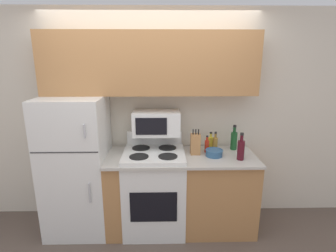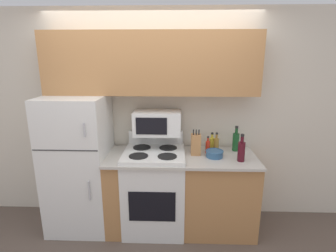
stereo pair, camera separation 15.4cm
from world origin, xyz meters
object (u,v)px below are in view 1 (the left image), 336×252
Objects in this scene: microwave at (156,123)px; bowl at (214,153)px; knife_block at (195,144)px; refrigerator at (77,166)px; bottle_cooking_spray at (211,143)px; bottle_wine_red at (241,149)px; bottle_vinegar at (215,144)px; bottle_wine_green at (234,140)px; stove at (154,189)px; bottle_hot_sauce at (207,146)px.

bowl is (0.65, -0.18, -0.30)m from microwave.
knife_block is (0.44, -0.11, -0.22)m from microwave.
knife_block is at bearing -14.05° from microwave.
bottle_cooking_spray is (1.55, 0.16, 0.21)m from refrigerator.
bottle_wine_red reaches higher than bowl.
bottle_vinegar is 0.08m from bottle_cooking_spray.
bottle_cooking_spray is 0.73× the size of bottle_wine_green.
stove is 0.86m from bottle_cooking_spray.
bowl is 0.99× the size of bottle_hot_sauce.
bottle_wine_red is 1.36× the size of bottle_cooking_spray.
bottle_cooking_spray reaches higher than bottle_hot_sauce.
microwave is at bearing 174.75° from bottle_hot_sauce.
bottle_hot_sauce is at bearing 3.04° from refrigerator.
refrigerator is 8.00× the size of bowl.
microwave reaches higher than bottle_cooking_spray.
stove is at bearing -175.00° from knife_block.
knife_block is at bearing 159.27° from bottle_wine_red.
refrigerator is at bearing -174.71° from bottle_wine_green.
bottle_wine_green is (0.34, 0.09, 0.04)m from bottle_hot_sauce.
stove is 0.72m from knife_block.
bottle_wine_green reaches higher than bottle_hot_sauce.
bottle_vinegar is (0.04, 0.15, 0.05)m from bowl.
refrigerator is 5.31× the size of knife_block.
bottle_hot_sauce is at bearing -5.25° from microwave.
bottle_wine_red is at bearing -8.25° from stove.
knife_block is 0.50m from bottle_wine_green.
knife_block is (0.47, 0.04, 0.54)m from stove.
bottle_wine_green is at bearing 88.08° from bottle_wine_red.
bottle_hot_sauce is (0.14, 0.06, -0.04)m from knife_block.
microwave reaches higher than bottle_hot_sauce.
microwave is at bearing 79.33° from stove.
stove is at bearing -170.74° from bottle_vinegar.
stove is at bearing -170.89° from bottle_hot_sauce.
bottle_wine_green is (0.24, 0.07, 0.02)m from bottle_vinegar.
bottle_vinegar is at bearing -55.92° from bottle_cooking_spray.
bottle_wine_green reaches higher than knife_block.
refrigerator is at bearing 175.12° from bottle_wine_red.
bottle_cooking_spray is 0.10m from bottle_hot_sauce.
microwave reaches higher than bottle_wine_green.
stove is at bearing -1.24° from refrigerator.
bottle_vinegar is 0.34m from bottle_wine_red.
bottle_wine_green reaches higher than bowl.
microwave is 0.51m from knife_block.
stove is at bearing -100.67° from microwave.
stove is (0.88, -0.02, -0.30)m from refrigerator.
refrigerator reaches higher than bottle_vinegar.
knife_block is 0.99× the size of bottle_wine_green.
knife_block reaches higher than bottle_hot_sauce.
knife_block reaches higher than bottle_cooking_spray.
bottle_cooking_spray is 0.28m from bottle_wine_green.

